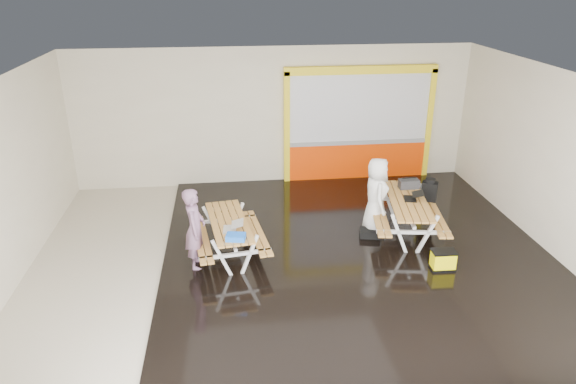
{
  "coord_description": "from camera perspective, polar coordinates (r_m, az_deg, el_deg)",
  "views": [
    {
      "loc": [
        -1.16,
        -8.8,
        5.15
      ],
      "look_at": [
        0.0,
        0.9,
        1.0
      ],
      "focal_mm": 32.5,
      "sensor_mm": 36.0,
      "label": 1
    }
  ],
  "objects": [
    {
      "name": "kiosk",
      "position": [
        13.68,
        7.72,
        7.09
      ],
      "size": [
        3.88,
        0.16,
        3.0
      ],
      "color": "#F73D01",
      "rests_on": "room"
    },
    {
      "name": "fluke_bag",
      "position": [
        10.1,
        16.59,
        -7.16
      ],
      "size": [
        0.45,
        0.3,
        0.38
      ],
      "color": "black",
      "rests_on": "deck"
    },
    {
      "name": "laptop_right",
      "position": [
        10.97,
        13.5,
        -0.52
      ],
      "size": [
        0.45,
        0.41,
        0.16
      ],
      "color": "black",
      "rests_on": "picnic_table_right"
    },
    {
      "name": "deck",
      "position": [
        10.46,
        7.45,
        -6.52
      ],
      "size": [
        7.5,
        7.98,
        0.05
      ],
      "primitive_type": "cube",
      "color": "black",
      "rests_on": "room"
    },
    {
      "name": "person_left",
      "position": [
        9.69,
        -10.15,
        -3.99
      ],
      "size": [
        0.42,
        0.6,
        1.58
      ],
      "primitive_type": "imported",
      "rotation": [
        0.0,
        0.0,
        1.5
      ],
      "color": "slate",
      "rests_on": "deck"
    },
    {
      "name": "dark_case",
      "position": [
        11.01,
        8.95,
        -4.43
      ],
      "size": [
        0.47,
        0.39,
        0.16
      ],
      "primitive_type": "cube",
      "rotation": [
        0.0,
        0.0,
        -0.21
      ],
      "color": "black",
      "rests_on": "deck"
    },
    {
      "name": "picnic_table_right",
      "position": [
        11.04,
        12.91,
        -1.72
      ],
      "size": [
        1.73,
        2.29,
        0.84
      ],
      "color": "#B07A36",
      "rests_on": "deck"
    },
    {
      "name": "laptop_left",
      "position": [
        9.62,
        -6.1,
        -3.85
      ],
      "size": [
        0.39,
        0.36,
        0.16
      ],
      "color": "silver",
      "rests_on": "picnic_table_left"
    },
    {
      "name": "backpack",
      "position": [
        11.73,
        15.21,
        0.16
      ],
      "size": [
        0.38,
        0.34,
        0.54
      ],
      "color": "black",
      "rests_on": "picnic_table_right"
    },
    {
      "name": "room",
      "position": [
        9.5,
        0.65,
        2.06
      ],
      "size": [
        10.02,
        8.02,
        3.52
      ],
      "color": "beige",
      "rests_on": "ground"
    },
    {
      "name": "picnic_table_left",
      "position": [
        10.05,
        -6.46,
        -4.11
      ],
      "size": [
        1.56,
        2.09,
        0.77
      ],
      "color": "#B07A36",
      "rests_on": "deck"
    },
    {
      "name": "toolbox",
      "position": [
        11.51,
        13.07,
        0.88
      ],
      "size": [
        0.43,
        0.22,
        0.25
      ],
      "color": "black",
      "rests_on": "picnic_table_right"
    },
    {
      "name": "blue_pouch",
      "position": [
        9.27,
        -5.73,
        -4.92
      ],
      "size": [
        0.38,
        0.3,
        0.1
      ],
      "primitive_type": "cube",
      "rotation": [
        0.0,
        0.0,
        -0.19
      ],
      "color": "blue",
      "rests_on": "picnic_table_left"
    },
    {
      "name": "person_right",
      "position": [
        10.95,
        9.62,
        -0.33
      ],
      "size": [
        0.56,
        0.81,
        1.6
      ],
      "primitive_type": "imported",
      "rotation": [
        0.0,
        0.0,
        1.5
      ],
      "color": "white",
      "rests_on": "deck"
    }
  ]
}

